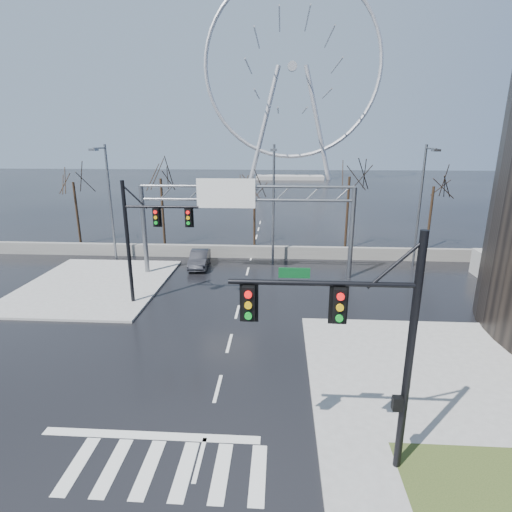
# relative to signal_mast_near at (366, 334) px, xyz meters

# --- Properties ---
(ground) EXTENTS (260.00, 260.00, 0.00)m
(ground) POSITION_rel_signal_mast_near_xyz_m (-5.14, 4.04, -4.87)
(ground) COLOR black
(ground) RESTS_ON ground
(sidewalk_right_ext) EXTENTS (12.00, 10.00, 0.15)m
(sidewalk_right_ext) POSITION_rel_signal_mast_near_xyz_m (4.86, 6.04, -4.80)
(sidewalk_right_ext) COLOR gray
(sidewalk_right_ext) RESTS_ON ground
(sidewalk_far) EXTENTS (10.00, 12.00, 0.15)m
(sidewalk_far) POSITION_rel_signal_mast_near_xyz_m (-16.14, 16.04, -4.80)
(sidewalk_far) COLOR gray
(sidewalk_far) RESTS_ON ground
(grass_strip) EXTENTS (5.00, 4.00, 0.02)m
(grass_strip) POSITION_rel_signal_mast_near_xyz_m (3.86, -0.96, -4.72)
(grass_strip) COLOR #30421B
(grass_strip) RESTS_ON sidewalk_near
(barrier_wall) EXTENTS (52.00, 0.50, 1.10)m
(barrier_wall) POSITION_rel_signal_mast_near_xyz_m (-5.14, 24.04, -4.32)
(barrier_wall) COLOR slate
(barrier_wall) RESTS_ON ground
(signal_mast_near) EXTENTS (5.52, 0.41, 8.00)m
(signal_mast_near) POSITION_rel_signal_mast_near_xyz_m (0.00, 0.00, 0.00)
(signal_mast_near) COLOR black
(signal_mast_near) RESTS_ON ground
(signal_mast_far) EXTENTS (4.72, 0.41, 8.00)m
(signal_mast_far) POSITION_rel_signal_mast_near_xyz_m (-11.01, 13.00, -0.04)
(signal_mast_far) COLOR black
(signal_mast_far) RESTS_ON ground
(sign_gantry) EXTENTS (16.36, 0.40, 7.60)m
(sign_gantry) POSITION_rel_signal_mast_near_xyz_m (-5.52, 19.00, 0.31)
(sign_gantry) COLOR slate
(sign_gantry) RESTS_ON ground
(streetlight_left) EXTENTS (0.50, 2.55, 10.00)m
(streetlight_left) POSITION_rel_signal_mast_near_xyz_m (-17.14, 22.20, 1.01)
(streetlight_left) COLOR slate
(streetlight_left) RESTS_ON ground
(streetlight_mid) EXTENTS (0.50, 2.55, 10.00)m
(streetlight_mid) POSITION_rel_signal_mast_near_xyz_m (-3.14, 22.20, 1.01)
(streetlight_mid) COLOR slate
(streetlight_mid) RESTS_ON ground
(streetlight_right) EXTENTS (0.50, 2.55, 10.00)m
(streetlight_right) POSITION_rel_signal_mast_near_xyz_m (8.86, 22.20, 1.01)
(streetlight_right) COLOR slate
(streetlight_right) RESTS_ON ground
(tree_far_left) EXTENTS (3.50, 3.50, 7.00)m
(tree_far_left) POSITION_rel_signal_mast_near_xyz_m (-23.14, 28.04, 0.70)
(tree_far_left) COLOR black
(tree_far_left) RESTS_ON ground
(tree_left) EXTENTS (3.75, 3.75, 7.50)m
(tree_left) POSITION_rel_signal_mast_near_xyz_m (-14.14, 27.54, 1.10)
(tree_left) COLOR black
(tree_left) RESTS_ON ground
(tree_center) EXTENTS (3.25, 3.25, 6.50)m
(tree_center) POSITION_rel_signal_mast_near_xyz_m (-5.14, 28.54, 0.30)
(tree_center) COLOR black
(tree_center) RESTS_ON ground
(tree_right) EXTENTS (3.90, 3.90, 7.80)m
(tree_right) POSITION_rel_signal_mast_near_xyz_m (3.86, 27.54, 1.34)
(tree_right) COLOR black
(tree_right) RESTS_ON ground
(tree_far_right) EXTENTS (3.40, 3.40, 6.80)m
(tree_far_right) POSITION_rel_signal_mast_near_xyz_m (11.86, 28.04, 0.54)
(tree_far_right) COLOR black
(tree_far_right) RESTS_ON ground
(ferris_wheel) EXTENTS (45.00, 6.00, 50.91)m
(ferris_wheel) POSITION_rel_signal_mast_near_xyz_m (-0.14, 99.04, 21.26)
(ferris_wheel) COLOR gray
(ferris_wheel) RESTS_ON ground
(car) EXTENTS (1.72, 4.27, 1.38)m
(car) POSITION_rel_signal_mast_near_xyz_m (-9.30, 21.04, -4.18)
(car) COLOR black
(car) RESTS_ON ground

